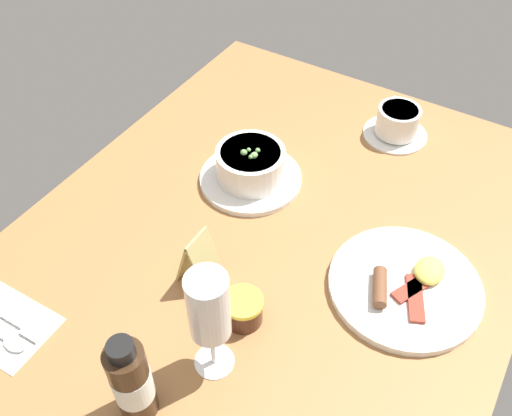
{
  "coord_description": "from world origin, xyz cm",
  "views": [
    {
      "loc": [
        55.35,
        31.24,
        75.05
      ],
      "look_at": [
        0.01,
        -2.42,
        7.46
      ],
      "focal_mm": 39.27,
      "sensor_mm": 36.0,
      "label": 1
    }
  ],
  "objects_px": {
    "sauce_bottle_brown": "(129,380)",
    "menu_card": "(198,258)",
    "jam_jar": "(243,309)",
    "breakfast_plate": "(406,285)",
    "porridge_bowl": "(251,167)",
    "coffee_cup": "(397,123)",
    "wine_glass": "(209,310)"
  },
  "relations": [
    {
      "from": "coffee_cup",
      "to": "sauce_bottle_brown",
      "type": "bearing_deg",
      "value": -6.34
    },
    {
      "from": "jam_jar",
      "to": "menu_card",
      "type": "height_order",
      "value": "menu_card"
    },
    {
      "from": "porridge_bowl",
      "to": "coffee_cup",
      "type": "relative_size",
      "value": 1.47
    },
    {
      "from": "coffee_cup",
      "to": "sauce_bottle_brown",
      "type": "xyz_separation_m",
      "value": [
        0.75,
        -0.08,
        0.04
      ]
    },
    {
      "from": "breakfast_plate",
      "to": "coffee_cup",
      "type": "bearing_deg",
      "value": -156.02
    },
    {
      "from": "porridge_bowl",
      "to": "jam_jar",
      "type": "distance_m",
      "value": 0.31
    },
    {
      "from": "menu_card",
      "to": "porridge_bowl",
      "type": "bearing_deg",
      "value": -168.21
    },
    {
      "from": "porridge_bowl",
      "to": "wine_glass",
      "type": "xyz_separation_m",
      "value": [
        0.36,
        0.16,
        0.1
      ]
    },
    {
      "from": "porridge_bowl",
      "to": "sauce_bottle_brown",
      "type": "bearing_deg",
      "value": 12.49
    },
    {
      "from": "coffee_cup",
      "to": "wine_glass",
      "type": "height_order",
      "value": "wine_glass"
    },
    {
      "from": "porridge_bowl",
      "to": "sauce_bottle_brown",
      "type": "relative_size",
      "value": 1.19
    },
    {
      "from": "porridge_bowl",
      "to": "coffee_cup",
      "type": "bearing_deg",
      "value": 146.31
    },
    {
      "from": "breakfast_plate",
      "to": "menu_card",
      "type": "relative_size",
      "value": 2.49
    },
    {
      "from": "wine_glass",
      "to": "menu_card",
      "type": "distance_m",
      "value": 0.18
    },
    {
      "from": "coffee_cup",
      "to": "jam_jar",
      "type": "xyz_separation_m",
      "value": [
        0.55,
        -0.03,
        -0.01
      ]
    },
    {
      "from": "wine_glass",
      "to": "sauce_bottle_brown",
      "type": "bearing_deg",
      "value": -26.17
    },
    {
      "from": "menu_card",
      "to": "breakfast_plate",
      "type": "bearing_deg",
      "value": 117.13
    },
    {
      "from": "jam_jar",
      "to": "breakfast_plate",
      "type": "xyz_separation_m",
      "value": [
        -0.19,
        0.2,
        -0.02
      ]
    },
    {
      "from": "coffee_cup",
      "to": "jam_jar",
      "type": "relative_size",
      "value": 2.14
    },
    {
      "from": "menu_card",
      "to": "coffee_cup",
      "type": "bearing_deg",
      "value": 165.33
    },
    {
      "from": "sauce_bottle_brown",
      "to": "menu_card",
      "type": "bearing_deg",
      "value": -166.76
    },
    {
      "from": "breakfast_plate",
      "to": "porridge_bowl",
      "type": "bearing_deg",
      "value": -104.0
    },
    {
      "from": "jam_jar",
      "to": "breakfast_plate",
      "type": "relative_size",
      "value": 0.25
    },
    {
      "from": "coffee_cup",
      "to": "wine_glass",
      "type": "xyz_separation_m",
      "value": [
        0.64,
        -0.03,
        0.1
      ]
    },
    {
      "from": "coffee_cup",
      "to": "breakfast_plate",
      "type": "relative_size",
      "value": 0.54
    },
    {
      "from": "sauce_bottle_brown",
      "to": "jam_jar",
      "type": "bearing_deg",
      "value": 165.28
    },
    {
      "from": "jam_jar",
      "to": "breakfast_plate",
      "type": "height_order",
      "value": "jam_jar"
    },
    {
      "from": "wine_glass",
      "to": "porridge_bowl",
      "type": "bearing_deg",
      "value": -156.18
    },
    {
      "from": "sauce_bottle_brown",
      "to": "menu_card",
      "type": "relative_size",
      "value": 1.66
    },
    {
      "from": "porridge_bowl",
      "to": "wine_glass",
      "type": "relative_size",
      "value": 0.99
    },
    {
      "from": "menu_card",
      "to": "wine_glass",
      "type": "bearing_deg",
      "value": 42.68
    },
    {
      "from": "wine_glass",
      "to": "jam_jar",
      "type": "height_order",
      "value": "wine_glass"
    }
  ]
}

